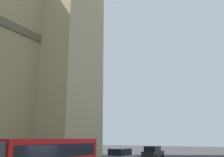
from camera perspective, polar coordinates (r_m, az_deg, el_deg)
The scene contains 2 objects.
sedan_lead at distance 27.73m, azimuth 2.07°, elevation -17.83°, with size 4.40×1.86×1.85m.
sedan_trailing at distance 36.40m, azimuth 9.53°, elevation -16.65°, with size 4.40×1.86×1.85m.
Camera 1 is at (-11.80, -10.88, 2.96)m, focal length 39.40 mm.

